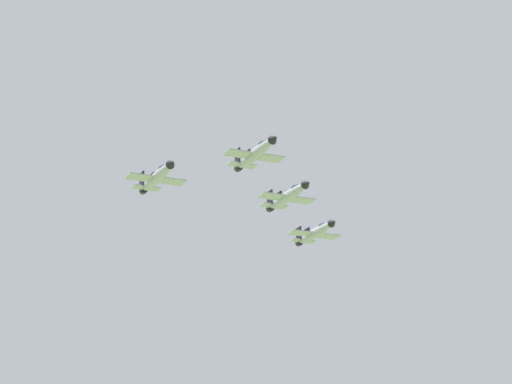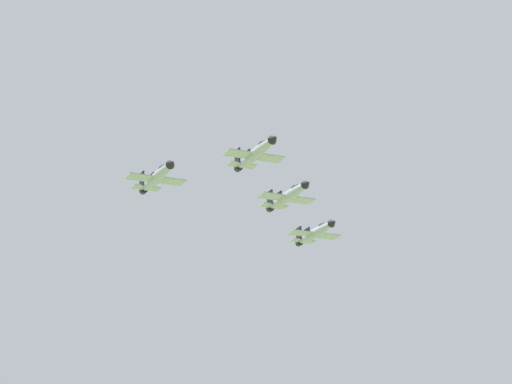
{
  "view_description": "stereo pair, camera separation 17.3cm",
  "coord_description": "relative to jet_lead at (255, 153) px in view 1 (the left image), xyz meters",
  "views": [
    {
      "loc": [
        161.4,
        -133.9,
        58.51
      ],
      "look_at": [
        -5.65,
        9.85,
        131.06
      ],
      "focal_mm": 83.4,
      "sensor_mm": 36.0,
      "label": 1
    },
    {
      "loc": [
        161.51,
        -133.77,
        58.51
      ],
      "look_at": [
        -5.65,
        9.85,
        131.06
      ],
      "focal_mm": 83.4,
      "sensor_mm": 36.0,
      "label": 2
    }
  ],
  "objects": [
    {
      "name": "jet_left_wingman",
      "position": [
        -10.97,
        17.86,
        -1.66
      ],
      "size": [
        18.49,
        11.93,
        3.98
      ],
      "rotation": [
        0.0,
        0.0,
        5.98
      ],
      "color": "#9EA3A8"
    },
    {
      "name": "jet_right_wingman",
      "position": [
        -19.39,
        -7.95,
        -1.28
      ],
      "size": [
        18.35,
        11.87,
        3.96
      ],
      "rotation": [
        0.0,
        0.0,
        5.97
      ],
      "color": "#9EA3A8"
    },
    {
      "name": "jet_lead",
      "position": [
        0.0,
        0.0,
        0.0
      ],
      "size": [
        18.05,
        11.68,
        3.89
      ],
      "rotation": [
        0.0,
        0.0,
        5.97
      ],
      "color": "#9EA3A8"
    },
    {
      "name": "jet_left_outer",
      "position": [
        -21.94,
        35.71,
        -3.39
      ],
      "size": [
        18.07,
        11.7,
        3.9
      ],
      "rotation": [
        0.0,
        0.0,
        5.97
      ],
      "color": "#9EA3A8"
    }
  ]
}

